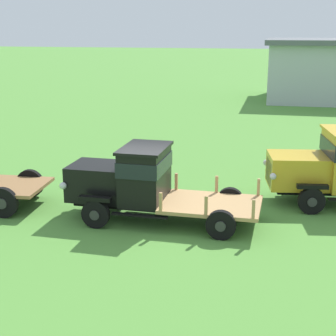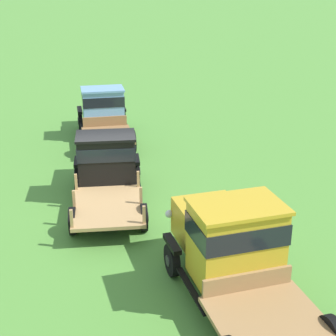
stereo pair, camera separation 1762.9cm
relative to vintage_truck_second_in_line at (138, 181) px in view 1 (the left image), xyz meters
The scene contains 2 objects.
ground_plane 1.16m from the vintage_truck_second_in_line, ahead, with size 240.00×240.00×0.00m, color #518E38.
vintage_truck_second_in_line is the anchor object (origin of this frame).
Camera 1 is at (3.40, -13.38, 5.30)m, focal length 55.00 mm.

